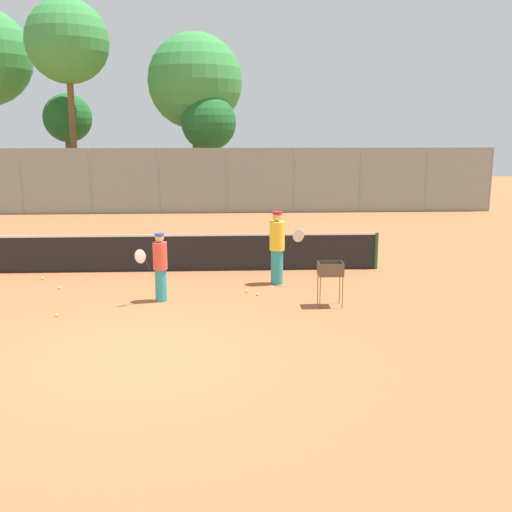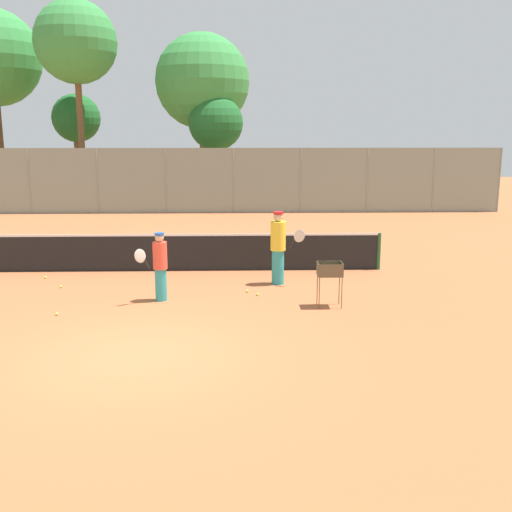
# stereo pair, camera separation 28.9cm
# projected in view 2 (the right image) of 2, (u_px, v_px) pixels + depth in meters

# --- Properties ---
(ground_plane) EXTENTS (80.00, 80.00, 0.00)m
(ground_plane) POSITION_uv_depth(u_px,v_px,m) (135.00, 356.00, 10.73)
(ground_plane) COLOR #B26038
(tennis_net) EXTENTS (11.92, 0.10, 1.07)m
(tennis_net) POSITION_uv_depth(u_px,v_px,m) (173.00, 252.00, 17.04)
(tennis_net) COLOR #26592D
(tennis_net) RESTS_ON ground_plane
(back_fence) EXTENTS (29.16, 0.08, 3.10)m
(back_fence) POSITION_uv_depth(u_px,v_px,m) (199.00, 181.00, 28.61)
(back_fence) COLOR gray
(back_fence) RESTS_ON ground_plane
(tree_0) EXTENTS (2.64, 2.64, 5.89)m
(tree_0) POSITION_uv_depth(u_px,v_px,m) (76.00, 120.00, 33.05)
(tree_0) COLOR brown
(tree_0) RESTS_ON ground_plane
(tree_1) EXTENTS (2.81, 2.81, 5.69)m
(tree_1) POSITION_uv_depth(u_px,v_px,m) (216.00, 123.00, 30.62)
(tree_1) COLOR brown
(tree_1) RESTS_ON ground_plane
(tree_2) EXTENTS (4.97, 4.97, 8.92)m
(tree_2) POSITION_uv_depth(u_px,v_px,m) (202.00, 82.00, 31.47)
(tree_2) COLOR brown
(tree_2) RESTS_ON ground_plane
(tree_3) EXTENTS (4.10, 4.10, 10.27)m
(tree_3) POSITION_uv_depth(u_px,v_px,m) (76.00, 43.00, 29.74)
(tree_3) COLOR brown
(tree_3) RESTS_ON ground_plane
(player_white_outfit) EXTENTS (0.92, 0.48, 1.91)m
(player_white_outfit) POSITION_uv_depth(u_px,v_px,m) (278.00, 247.00, 15.51)
(player_white_outfit) COLOR teal
(player_white_outfit) RESTS_ON ground_plane
(player_red_cap) EXTENTS (0.74, 0.63, 1.63)m
(player_red_cap) POSITION_uv_depth(u_px,v_px,m) (160.00, 266.00, 14.02)
(player_red_cap) COLOR teal
(player_red_cap) RESTS_ON ground_plane
(ball_cart) EXTENTS (0.56, 0.41, 1.03)m
(ball_cart) POSITION_uv_depth(u_px,v_px,m) (330.00, 273.00, 13.55)
(ball_cart) COLOR brown
(ball_cart) RESTS_ON ground_plane
(tennis_ball_0) EXTENTS (0.07, 0.07, 0.07)m
(tennis_ball_0) POSITION_uv_depth(u_px,v_px,m) (247.00, 291.00, 14.89)
(tennis_ball_0) COLOR #D1E54C
(tennis_ball_0) RESTS_ON ground_plane
(tennis_ball_1) EXTENTS (0.07, 0.07, 0.07)m
(tennis_ball_1) POSITION_uv_depth(u_px,v_px,m) (257.00, 294.00, 14.59)
(tennis_ball_1) COLOR #D1E54C
(tennis_ball_1) RESTS_ON ground_plane
(tennis_ball_2) EXTENTS (0.07, 0.07, 0.07)m
(tennis_ball_2) POSITION_uv_depth(u_px,v_px,m) (57.00, 314.00, 13.04)
(tennis_ball_2) COLOR #D1E54C
(tennis_ball_2) RESTS_ON ground_plane
(tennis_ball_3) EXTENTS (0.07, 0.07, 0.07)m
(tennis_ball_3) POSITION_uv_depth(u_px,v_px,m) (61.00, 287.00, 15.30)
(tennis_ball_3) COLOR #D1E54C
(tennis_ball_3) RESTS_ON ground_plane
(tennis_ball_4) EXTENTS (0.07, 0.07, 0.07)m
(tennis_ball_4) POSITION_uv_depth(u_px,v_px,m) (45.00, 277.00, 16.27)
(tennis_ball_4) COLOR #D1E54C
(tennis_ball_4) RESTS_ON ground_plane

